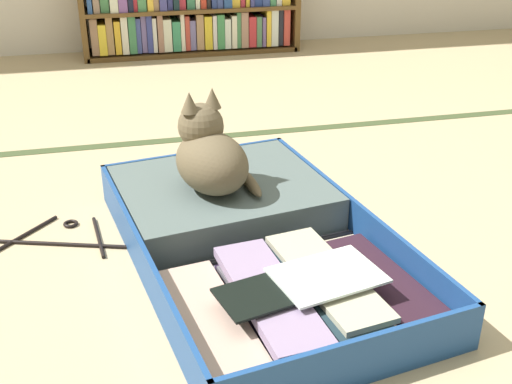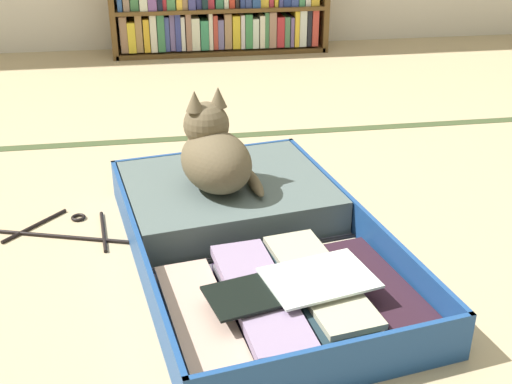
% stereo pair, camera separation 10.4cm
% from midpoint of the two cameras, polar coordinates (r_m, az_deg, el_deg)
% --- Properties ---
extents(ground_plane, '(10.00, 10.00, 0.00)m').
position_cam_midpoint_polar(ground_plane, '(1.61, 2.12, -6.84)').
color(ground_plane, tan).
extents(tatami_border, '(4.80, 0.05, 0.00)m').
position_cam_midpoint_polar(tatami_border, '(2.44, -3.71, 5.02)').
color(tatami_border, '#3B4A29').
rests_on(tatami_border, ground_plane).
extents(open_suitcase, '(0.74, 1.07, 0.11)m').
position_cam_midpoint_polar(open_suitcase, '(1.68, -2.78, -3.49)').
color(open_suitcase, navy).
rests_on(open_suitcase, ground_plane).
extents(black_cat, '(0.25, 0.29, 0.27)m').
position_cam_midpoint_polar(black_cat, '(1.73, -5.89, 3.22)').
color(black_cat, brown).
rests_on(black_cat, open_suitcase).
extents(clothes_hanger, '(0.38, 0.26, 0.01)m').
position_cam_midpoint_polar(clothes_hanger, '(1.83, -18.43, -3.82)').
color(clothes_hanger, black).
rests_on(clothes_hanger, ground_plane).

